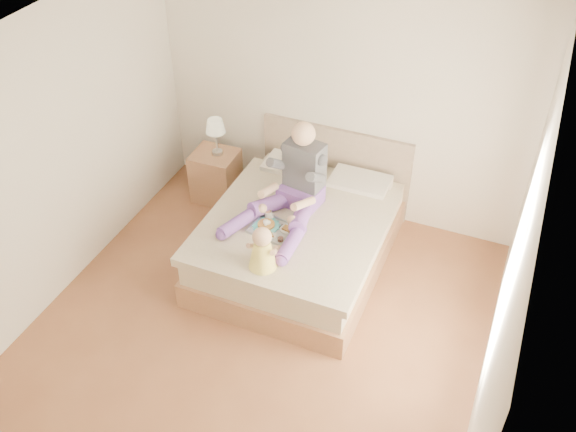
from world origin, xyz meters
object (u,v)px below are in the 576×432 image
at_px(tray, 274,228).
at_px(baby, 263,251).
at_px(bed, 302,233).
at_px(nightstand, 216,176).
at_px(adult, 294,187).

height_order(tray, baby, baby).
relative_size(bed, nightstand, 3.63).
bearing_deg(baby, adult, 95.27).
xyz_separation_m(bed, baby, (-0.03, -0.86, 0.47)).
distance_m(bed, baby, 0.98).
bearing_deg(nightstand, adult, -28.26).
relative_size(bed, adult, 1.84).
bearing_deg(tray, nightstand, 149.30).
relative_size(tray, baby, 1.09).
xyz_separation_m(tray, baby, (0.11, -0.48, 0.15)).
bearing_deg(adult, tray, -88.59).
relative_size(bed, baby, 5.07).
relative_size(adult, tray, 2.52).
bearing_deg(adult, nightstand, 163.17).
distance_m(bed, adult, 0.58).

